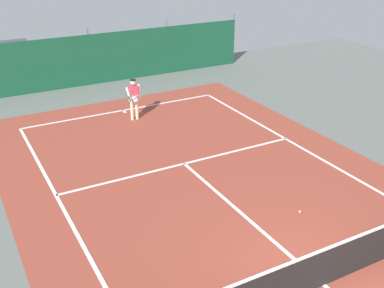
% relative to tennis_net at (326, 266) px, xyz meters
% --- Properties ---
extents(ground_plane, '(36.00, 36.00, 0.00)m').
position_rel_tennis_net_xyz_m(ground_plane, '(0.00, 0.00, -0.51)').
color(ground_plane, slate).
extents(court_surface, '(11.02, 26.60, 0.01)m').
position_rel_tennis_net_xyz_m(court_surface, '(0.00, 0.00, -0.51)').
color(court_surface, brown).
rests_on(court_surface, ground).
extents(tennis_net, '(10.12, 0.10, 1.10)m').
position_rel_tennis_net_xyz_m(tennis_net, '(0.00, 0.00, 0.00)').
color(tennis_net, black).
rests_on(tennis_net, ground).
extents(back_fence, '(16.30, 0.98, 2.70)m').
position_rel_tennis_net_xyz_m(back_fence, '(-0.00, 16.49, 0.16)').
color(back_fence, '#14472D').
rests_on(back_fence, ground).
extents(tennis_player, '(0.75, 0.73, 1.64)m').
position_rel_tennis_net_xyz_m(tennis_player, '(0.06, 10.74, 0.45)').
color(tennis_player, beige).
rests_on(tennis_player, ground).
extents(tennis_ball_near_player, '(0.07, 0.07, 0.07)m').
position_rel_tennis_net_xyz_m(tennis_ball_near_player, '(1.39, 2.41, -0.48)').
color(tennis_ball_near_player, '#CCDB33').
rests_on(tennis_ball_near_player, ground).
extents(parked_car, '(2.03, 4.20, 1.68)m').
position_rel_tennis_net_xyz_m(parked_car, '(-2.91, 19.17, 0.33)').
color(parked_car, black).
rests_on(parked_car, ground).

